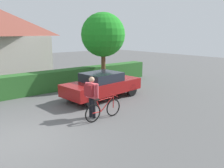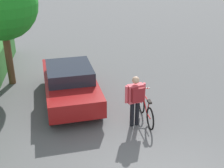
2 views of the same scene
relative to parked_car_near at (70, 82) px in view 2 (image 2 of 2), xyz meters
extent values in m
cube|color=maroon|center=(0.01, 0.00, -0.09)|extent=(4.28, 2.11, 0.58)
cube|color=#1E232D|center=(-0.04, 0.00, 0.42)|extent=(1.94, 1.69, 0.43)
cylinder|color=black|center=(1.34, 0.91, -0.38)|extent=(0.67, 0.24, 0.65)
cylinder|color=black|center=(1.48, -0.65, -0.38)|extent=(0.67, 0.24, 0.65)
cylinder|color=black|center=(-1.46, 0.65, -0.38)|extent=(0.67, 0.24, 0.65)
cylinder|color=black|center=(-1.32, -0.90, -0.38)|extent=(0.67, 0.24, 0.65)
torus|color=black|center=(-1.21, -2.31, -0.36)|extent=(0.70, 0.07, 0.70)
torus|color=black|center=(-2.23, -2.34, -0.36)|extent=(0.70, 0.07, 0.70)
cylinder|color=#B21E1E|center=(-1.53, -2.32, -0.12)|extent=(0.65, 0.05, 0.54)
cylinder|color=#B21E1E|center=(-1.95, -2.33, -0.14)|extent=(0.24, 0.04, 0.49)
cylinder|color=#B21E1E|center=(-1.66, -2.33, 0.09)|extent=(0.79, 0.06, 0.05)
cylinder|color=#B21E1E|center=(-2.04, -2.34, -0.37)|extent=(0.39, 0.05, 0.05)
cylinder|color=#B21E1E|center=(-1.21, -2.31, -0.11)|extent=(0.04, 0.04, 0.49)
cube|color=black|center=(-2.05, -2.34, 0.13)|extent=(0.22, 0.11, 0.06)
cylinder|color=#B21E1E|center=(-1.21, -2.31, 0.16)|extent=(0.04, 0.50, 0.03)
cylinder|color=black|center=(-1.98, -1.83, -0.30)|extent=(0.13, 0.13, 0.82)
cylinder|color=black|center=(-1.94, -2.00, -0.30)|extent=(0.13, 0.13, 0.82)
cube|color=#DB4C56|center=(-1.96, -1.91, 0.40)|extent=(0.30, 0.51, 0.58)
sphere|color=tan|center=(-1.96, -1.91, 0.83)|extent=(0.22, 0.22, 0.22)
cylinder|color=#DB4C56|center=(-2.03, -1.63, 0.41)|extent=(0.09, 0.09, 0.55)
cylinder|color=#DB4C56|center=(-1.90, -2.19, 0.41)|extent=(0.09, 0.09, 0.55)
cube|color=maroon|center=(-2.12, -1.95, 0.43)|extent=(0.24, 0.41, 0.44)
cylinder|color=brown|center=(1.87, 2.32, 0.48)|extent=(0.27, 0.27, 2.38)
sphere|color=#1F8822|center=(1.87, 2.32, 2.49)|extent=(2.71, 2.71, 2.71)
camera|label=1|loc=(-6.77, -8.90, 2.54)|focal=36.04mm
camera|label=2|loc=(-9.75, -0.02, 4.41)|focal=48.07mm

